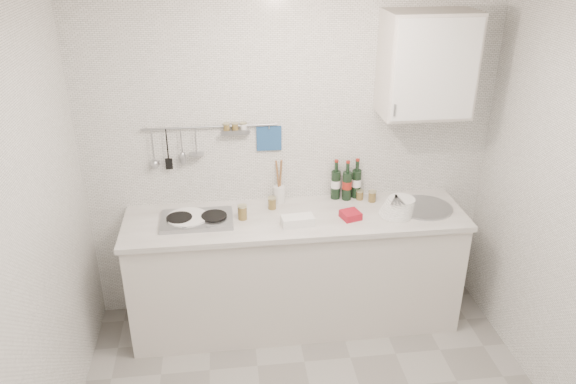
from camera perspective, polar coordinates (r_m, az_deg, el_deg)
The scene contains 16 objects.
ceiling at distance 2.47m, azimuth 4.72°, elevation 18.42°, with size 3.00×3.00×0.00m, color silver.
back_wall at distance 4.14m, azimuth 0.28°, elevation 3.55°, with size 3.00×0.02×2.50m, color silver.
wall_left at distance 3.03m, azimuth -25.54°, elevation -8.07°, with size 0.02×2.80×2.50m, color silver.
counter at distance 4.26m, azimuth 0.86°, elevation -8.20°, with size 2.44×0.64×0.96m.
wall_rail at distance 4.01m, azimuth -8.16°, elevation 5.26°, with size 0.98×0.09×0.34m.
wall_cabinet at distance 3.97m, azimuth 13.95°, elevation 12.46°, with size 0.60×0.38×0.70m.
plate_stack_hob at distance 3.98m, azimuth -10.28°, elevation -2.75°, with size 0.31×0.30×0.04m.
plate_stack_sink at distance 4.09m, azimuth 11.14°, elevation -1.52°, with size 0.26×0.25×0.12m.
wine_bottles at distance 4.22m, azimuth 5.97°, elevation 1.29°, with size 0.23×0.10×0.31m.
butter_dish at distance 3.87m, azimuth 0.99°, elevation -2.95°, with size 0.22×0.11×0.07m, color white.
strawberry_punnet at distance 3.99m, azimuth 6.37°, elevation -2.34°, with size 0.12×0.12×0.05m, color #AE132B.
utensil_crock at distance 4.17m, azimuth -0.89°, elevation -0.00°, with size 0.08×0.08×0.35m.
jar_a at distance 4.09m, azimuth -1.63°, elevation -1.11°, with size 0.06×0.06×0.09m.
jar_b at distance 4.26m, azimuth 7.31°, elevation -0.28°, with size 0.06×0.06×0.08m.
jar_c at distance 4.24m, azimuth 8.55°, elevation -0.42°, with size 0.06×0.06×0.09m.
jar_d at distance 3.95m, azimuth -4.65°, elevation -2.06°, with size 0.07×0.07×0.11m.
Camera 1 is at (-0.49, -2.40, 2.81)m, focal length 35.00 mm.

